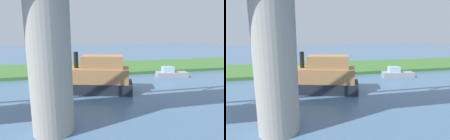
# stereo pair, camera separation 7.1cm
# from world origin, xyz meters

# --- Properties ---
(ground_plane) EXTENTS (160.00, 160.00, 0.00)m
(ground_plane) POSITION_xyz_m (0.00, 0.00, 0.00)
(ground_plane) COLOR #4C7093
(grassy_bank) EXTENTS (80.00, 12.00, 0.50)m
(grassy_bank) POSITION_xyz_m (0.00, -6.00, 0.25)
(grassy_bank) COLOR #427533
(grassy_bank) RESTS_ON ground
(bridge_pylon) EXTENTS (2.89, 2.89, 10.52)m
(bridge_pylon) POSITION_xyz_m (5.20, 16.34, 5.26)
(bridge_pylon) COLOR #9E998E
(bridge_pylon) RESTS_ON ground
(person_on_bank) EXTENTS (0.38, 0.38, 1.39)m
(person_on_bank) POSITION_xyz_m (-0.02, -1.27, 1.20)
(person_on_bank) COLOR #2D334C
(person_on_bank) RESTS_ON grassy_bank
(mooring_post) EXTENTS (0.20, 0.20, 0.76)m
(mooring_post) POSITION_xyz_m (0.30, -1.34, 0.88)
(mooring_post) COLOR brown
(mooring_post) RESTS_ON grassy_bank
(houseboat_blue) EXTENTS (9.94, 5.64, 4.82)m
(houseboat_blue) POSITION_xyz_m (1.03, 7.87, 1.79)
(houseboat_blue) COLOR #1E232D
(houseboat_blue) RESTS_ON ground
(skiff_small) EXTENTS (5.15, 2.68, 1.63)m
(skiff_small) POSITION_xyz_m (-11.89, 2.66, 0.58)
(skiff_small) COLOR #99999E
(skiff_small) RESTS_ON ground
(motorboat_red) EXTENTS (4.20, 1.95, 1.35)m
(motorboat_red) POSITION_xyz_m (7.19, 2.59, 0.48)
(motorboat_red) COLOR white
(motorboat_red) RESTS_ON ground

